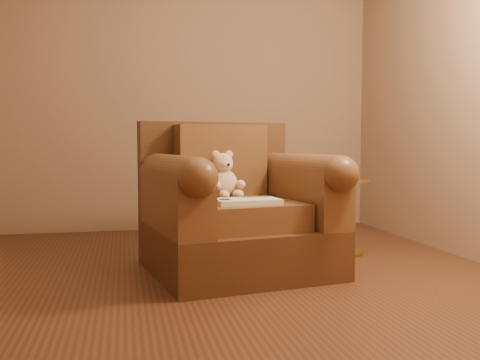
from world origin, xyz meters
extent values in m
plane|color=#522E1C|center=(0.00, 0.00, 0.00)|extent=(4.00, 4.00, 0.00)
cube|color=#92755A|center=(0.00, 2.00, 1.35)|extent=(4.00, 0.02, 2.70)
cube|color=#4A2E18|center=(0.27, 0.15, 0.16)|extent=(1.28, 1.23, 0.31)
cube|color=#4A2E18|center=(0.19, 0.61, 0.66)|extent=(1.12, 0.30, 0.69)
cube|color=brown|center=(0.28, 0.09, 0.40)|extent=(0.77, 0.88, 0.17)
cube|color=brown|center=(0.21, 0.47, 0.73)|extent=(0.67, 0.29, 0.50)
cube|color=brown|center=(-0.16, 0.02, 0.49)|extent=(0.38, 0.97, 0.36)
cube|color=brown|center=(0.72, 0.17, 0.49)|extent=(0.38, 0.97, 0.36)
cylinder|color=brown|center=(-0.16, 0.02, 0.67)|extent=(0.38, 0.97, 0.22)
cylinder|color=brown|center=(0.72, 0.17, 0.67)|extent=(0.38, 0.97, 0.22)
ellipsoid|color=beige|center=(0.20, 0.29, 0.57)|extent=(0.19, 0.17, 0.20)
sphere|color=beige|center=(0.19, 0.30, 0.71)|extent=(0.14, 0.14, 0.14)
ellipsoid|color=beige|center=(0.15, 0.30, 0.77)|extent=(0.06, 0.03, 0.06)
ellipsoid|color=beige|center=(0.24, 0.32, 0.77)|extent=(0.06, 0.03, 0.06)
ellipsoid|color=beige|center=(0.21, 0.24, 0.70)|extent=(0.07, 0.04, 0.06)
sphere|color=black|center=(0.22, 0.22, 0.71)|extent=(0.02, 0.02, 0.02)
ellipsoid|color=beige|center=(0.13, 0.19, 0.57)|extent=(0.06, 0.13, 0.06)
ellipsoid|color=beige|center=(0.30, 0.24, 0.57)|extent=(0.06, 0.13, 0.06)
ellipsoid|color=beige|center=(0.18, 0.17, 0.51)|extent=(0.08, 0.13, 0.06)
ellipsoid|color=beige|center=(0.28, 0.19, 0.51)|extent=(0.08, 0.13, 0.06)
cube|color=beige|center=(0.27, -0.09, 0.49)|extent=(0.41, 0.27, 0.03)
cube|color=white|center=(0.18, -0.10, 0.51)|extent=(0.21, 0.25, 0.00)
cube|color=white|center=(0.37, -0.08, 0.51)|extent=(0.21, 0.25, 0.00)
cube|color=beige|center=(0.27, -0.09, 0.51)|extent=(0.03, 0.24, 0.00)
cube|color=#0F1638|center=(0.13, -0.10, 0.51)|extent=(0.07, 0.09, 0.00)
cube|color=slate|center=(0.36, 0.00, 0.51)|extent=(0.18, 0.06, 0.00)
cylinder|color=gold|center=(1.17, 0.53, 0.01)|extent=(0.33, 0.33, 0.02)
cylinder|color=gold|center=(1.17, 0.53, 0.29)|extent=(0.03, 0.03, 0.53)
cylinder|color=gold|center=(1.17, 0.53, 0.57)|extent=(0.41, 0.41, 0.02)
cylinder|color=gold|center=(1.17, 0.53, 0.55)|extent=(0.03, 0.03, 0.02)
camera|label=1|loc=(-0.47, -3.28, 0.85)|focal=40.00mm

